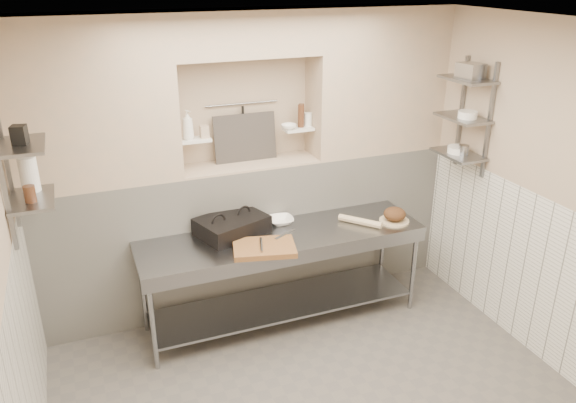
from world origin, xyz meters
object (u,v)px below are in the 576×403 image
cutting_board (264,248)px  bottle_soap (188,125)px  rolling_pin (360,221)px  jug_left (29,174)px  prep_table (283,260)px  bowl_alcove (289,127)px  bread_loaf (395,214)px  panini_press (232,226)px  mixing_bowl (281,221)px

cutting_board → bottle_soap: bearing=118.7°
rolling_pin → jug_left: 2.84m
prep_table → bowl_alcove: 1.25m
cutting_board → bread_loaf: bearing=4.3°
cutting_board → bread_loaf: bread_loaf is taller
cutting_board → rolling_pin: 1.02m
bottle_soap → panini_press: bearing=-54.1°
bread_loaf → jug_left: 3.14m
bread_loaf → bottle_soap: 2.08m
prep_table → mixing_bowl: size_ratio=10.94×
rolling_pin → bottle_soap: size_ratio=1.60×
rolling_pin → bowl_alcove: size_ratio=2.86×
panini_press → bowl_alcove: 1.08m
rolling_pin → bowl_alcove: bowl_alcove is taller
prep_table → mixing_bowl: mixing_bowl is taller
panini_press → bowl_alcove: bowl_alcove is taller
mixing_bowl → rolling_pin: rolling_pin is taller
bowl_alcove → rolling_pin: bearing=-51.3°
prep_table → bread_loaf: bread_loaf is taller
bowl_alcove → jug_left: size_ratio=0.56×
bread_loaf → bottle_soap: (-1.76, 0.68, 0.86)m
panini_press → bottle_soap: bearing=106.4°
panini_press → prep_table: bearing=-45.2°
panini_press → jug_left: 1.74m
bottle_soap → jug_left: bottle_soap is taller
bottle_soap → prep_table: bearing=-39.8°
mixing_bowl → bowl_alcove: 0.89m
prep_table → panini_press: (-0.41, 0.20, 0.34)m
prep_table → jug_left: (-1.96, 0.01, 1.10)m
prep_table → rolling_pin: rolling_pin is taller
bread_loaf → jug_left: (-3.05, 0.12, 0.76)m
prep_table → mixing_bowl: bearing=73.7°
bread_loaf → cutting_board: bearing=-175.7°
prep_table → bread_loaf: 1.14m
bowl_alcove → jug_left: bearing=-166.4°
prep_table → bowl_alcove: (0.27, 0.55, 1.09)m
panini_press → jug_left: jug_left is taller
bottle_soap → jug_left: size_ratio=1.01×
rolling_pin → jug_left: bearing=178.8°
bottle_soap → bowl_alcove: 0.96m
mixing_bowl → bottle_soap: (-0.75, 0.32, 0.91)m
rolling_pin → cutting_board: bearing=-170.7°
mixing_bowl → bowl_alcove: bowl_alcove is taller
panini_press → bottle_soap: bottle_soap is taller
bread_loaf → prep_table: bearing=174.1°
bottle_soap → bowl_alcove: bottle_soap is taller
bread_loaf → bowl_alcove: bowl_alcove is taller
cutting_board → bottle_soap: bottle_soap is taller
cutting_board → bread_loaf: (1.34, 0.10, 0.06)m
bowl_alcove → panini_press: bearing=-153.1°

